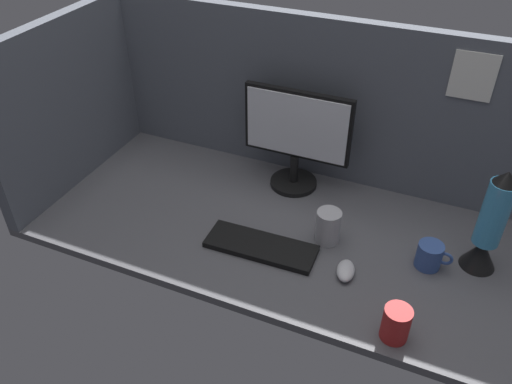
{
  "coord_description": "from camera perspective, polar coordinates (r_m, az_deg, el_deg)",
  "views": [
    {
      "loc": [
        43.71,
        -131.28,
        117.55
      ],
      "look_at": [
        -2.93,
        0.0,
        14.0
      ],
      "focal_mm": 36.13,
      "sensor_mm": 36.0,
      "label": 1
    }
  ],
  "objects": [
    {
      "name": "mug_steel",
      "position": [
        1.74,
        7.99,
        -3.8
      ],
      "size": [
        8.31,
        8.31,
        11.91
      ],
      "color": "#B2B2B7",
      "rests_on": "ground_plane"
    },
    {
      "name": "cubicle_wall_back",
      "position": [
        1.95,
        7.97,
        9.88
      ],
      "size": [
        180.0,
        5.5,
        62.16
      ],
      "color": "#565B66",
      "rests_on": "ground_plane"
    },
    {
      "name": "ground_plane",
      "position": [
        1.83,
        3.68,
        -4.18
      ],
      "size": [
        180.0,
        80.0,
        3.0
      ],
      "primitive_type": "cube",
      "color": "#515156"
    },
    {
      "name": "mug_red_plastic",
      "position": [
        1.49,
        15.24,
        -13.88
      ],
      "size": [
        7.76,
        7.76,
        10.64
      ],
      "color": "red",
      "rests_on": "ground_plane"
    },
    {
      "name": "keyboard",
      "position": [
        1.72,
        0.55,
        -6.04
      ],
      "size": [
        37.39,
        14.16,
        2.0
      ],
      "primitive_type": "cube",
      "rotation": [
        0.0,
        0.0,
        0.03
      ],
      "color": "black",
      "rests_on": "ground_plane"
    },
    {
      "name": "lava_lamp",
      "position": [
        1.72,
        24.4,
        -3.74
      ],
      "size": [
        11.11,
        11.11,
        36.35
      ],
      "color": "black",
      "rests_on": "ground_plane"
    },
    {
      "name": "mug_ceramic_blue",
      "position": [
        1.73,
        18.68,
        -6.68
      ],
      "size": [
        11.3,
        8.08,
        8.71
      ],
      "color": "#38569E",
      "rests_on": "ground_plane"
    },
    {
      "name": "cubicle_wall_side",
      "position": [
        2.05,
        -19.88,
        9.4
      ],
      "size": [
        5.0,
        80.0,
        62.16
      ],
      "primitive_type": "cube",
      "color": "#565B66",
      "rests_on": "ground_plane"
    },
    {
      "name": "monitor",
      "position": [
        1.9,
        4.51,
        6.26
      ],
      "size": [
        40.41,
        18.0,
        39.25
      ],
      "color": "black",
      "rests_on": "ground_plane"
    },
    {
      "name": "mouse",
      "position": [
        1.65,
        9.89,
        -8.57
      ],
      "size": [
        7.11,
        10.39,
        3.4
      ],
      "primitive_type": "ellipsoid",
      "rotation": [
        0.0,
        0.0,
        0.17
      ],
      "color": "silver",
      "rests_on": "ground_plane"
    }
  ]
}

